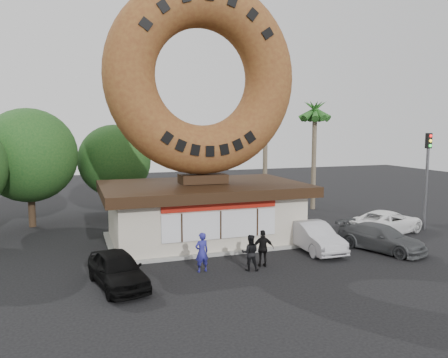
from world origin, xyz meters
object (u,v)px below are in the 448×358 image
giant_donut (202,77)px  street_lamp (142,153)px  donut_shop (203,210)px  person_center (250,253)px  traffic_signal (427,169)px  person_left (202,252)px  person_right (263,248)px  car_silver (313,236)px  car_white (387,222)px  car_black (118,269)px  car_grey (381,238)px

giant_donut → street_lamp: bearing=100.5°
donut_shop → person_center: size_ratio=6.84×
traffic_signal → person_left: (-15.62, -3.23, -2.97)m
donut_shop → giant_donut: (0.00, 0.02, 7.38)m
donut_shop → person_center: 5.86m
traffic_signal → person_right: 13.55m
street_lamp → traffic_signal: size_ratio=1.32×
person_left → person_right: size_ratio=1.04×
car_silver → car_white: car_silver is taller
person_center → car_silver: bearing=-137.0°
car_black → car_grey: bearing=-7.7°
person_right → car_white: person_right is taller
donut_shop → person_right: (1.26, -5.47, -0.91)m
person_right → car_silver: person_right is taller
donut_shop → car_grey: bearing=-31.5°
person_center → car_white: size_ratio=0.32×
person_center → car_black: 5.83m
street_lamp → car_grey: bearing=-56.2°
person_left → car_silver: (6.50, 1.39, -0.16)m
person_center → person_right: (0.77, 0.30, 0.04)m
person_center → person_right: size_ratio=0.95×
donut_shop → car_white: bearing=-10.8°
street_lamp → car_white: bearing=-43.3°
traffic_signal → donut_shop: bearing=171.9°
donut_shop → person_right: donut_shop is taller
car_black → car_silver: size_ratio=0.94×
person_left → car_grey: person_left is taller
giant_donut → traffic_signal: giant_donut is taller
person_right → car_silver: (3.63, 1.63, -0.13)m
street_lamp → person_right: street_lamp is taller
person_left → person_right: person_left is taller
street_lamp → person_right: size_ratio=4.65×
donut_shop → traffic_signal: size_ratio=1.84×
donut_shop → street_lamp: 10.54m
person_center → person_right: 0.83m
traffic_signal → car_black: size_ratio=1.45×
car_grey → traffic_signal: bearing=5.3°
traffic_signal → car_grey: traffic_signal is taller
car_white → giant_donut: bearing=61.4°
giant_donut → person_left: (-1.62, -5.24, -8.25)m
car_silver → street_lamp: bearing=117.2°
person_center → car_silver: person_center is taller
person_left → car_white: (12.64, 3.12, -0.18)m
donut_shop → person_left: bearing=-107.2°
person_center → person_right: bearing=-139.7°
donut_shop → car_grey: size_ratio=2.42×
car_white → person_left: bearing=86.2°
car_grey → street_lamp: bearing=101.3°
giant_donut → traffic_signal: (14.00, -2.01, -5.28)m
donut_shop → person_center: donut_shop is taller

